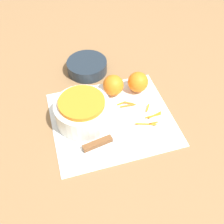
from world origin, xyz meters
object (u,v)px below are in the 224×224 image
Objects in this scene: bowl_speckled at (83,111)px; orange_right at (138,82)px; bowl_dark at (87,66)px; orange_left at (113,85)px; knife at (107,140)px.

orange_right is at bearing 21.26° from bowl_speckled.
orange_right is (0.23, 0.09, -0.01)m from bowl_speckled.
bowl_speckled reaches higher than orange_right.
bowl_speckled is 0.24m from orange_right.
bowl_speckled reaches higher than bowl_dark.
bowl_speckled reaches higher than orange_left.
orange_right is (0.09, -0.01, -0.00)m from orange_left.
bowl_speckled is 0.26m from bowl_dark.
knife is 0.26m from orange_right.
orange_left is (0.13, 0.10, -0.01)m from bowl_speckled.
bowl_speckled is at bearing -105.49° from bowl_dark.
orange_right reaches higher than bowl_dark.
bowl_dark is 0.17m from orange_left.
bowl_speckled is at bearing 106.38° from knife.
bowl_dark is at bearing 112.11° from orange_left.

